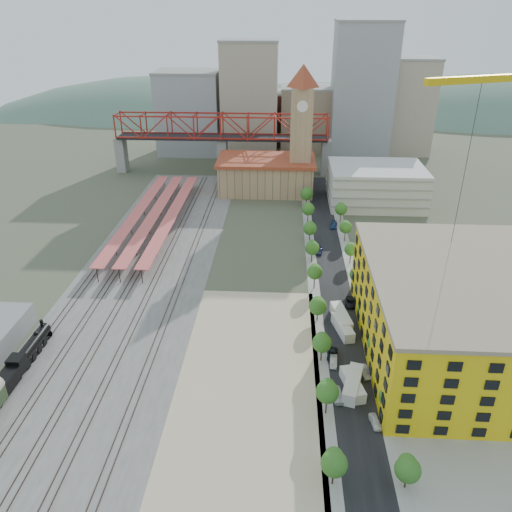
# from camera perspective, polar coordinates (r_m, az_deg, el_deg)

# --- Properties ---
(ground) EXTENTS (400.00, 400.00, 0.00)m
(ground) POSITION_cam_1_polar(r_m,az_deg,el_deg) (127.10, 1.99, -4.68)
(ground) COLOR #474C38
(ground) RESTS_ON ground
(ballast_strip) EXTENTS (36.00, 165.00, 0.06)m
(ballast_strip) POSITION_cam_1_polar(r_m,az_deg,el_deg) (147.24, -11.97, -0.63)
(ballast_strip) COLOR #605E59
(ballast_strip) RESTS_ON ground
(dirt_lot) EXTENTS (28.00, 67.00, 0.06)m
(dirt_lot) POSITION_cam_1_polar(r_m,az_deg,el_deg) (101.62, -0.79, -13.85)
(dirt_lot) COLOR tan
(dirt_lot) RESTS_ON ground
(street_asphalt) EXTENTS (12.00, 170.00, 0.06)m
(street_asphalt) POSITION_cam_1_polar(r_m,az_deg,el_deg) (140.84, 8.67, -1.65)
(street_asphalt) COLOR black
(street_asphalt) RESTS_ON ground
(sidewalk_west) EXTENTS (3.00, 170.00, 0.04)m
(sidewalk_west) POSITION_cam_1_polar(r_m,az_deg,el_deg) (140.39, 6.44, -1.60)
(sidewalk_west) COLOR gray
(sidewalk_west) RESTS_ON ground
(sidewalk_east) EXTENTS (3.00, 170.00, 0.04)m
(sidewalk_east) POSITION_cam_1_polar(r_m,az_deg,el_deg) (141.51, 10.89, -1.70)
(sidewalk_east) COLOR gray
(sidewalk_east) RESTS_ON ground
(construction_pad) EXTENTS (50.00, 90.00, 0.06)m
(construction_pad) POSITION_cam_1_polar(r_m,az_deg,el_deg) (118.63, 24.36, -9.91)
(construction_pad) COLOR gray
(construction_pad) RESTS_ON ground
(rail_tracks) EXTENTS (26.56, 160.00, 0.18)m
(rail_tracks) POSITION_cam_1_polar(r_m,az_deg,el_deg) (147.66, -12.65, -0.57)
(rail_tracks) COLOR #382B23
(rail_tracks) RESTS_ON ground
(platform_canopies) EXTENTS (16.00, 80.00, 4.12)m
(platform_canopies) POSITION_cam_1_polar(r_m,az_deg,el_deg) (171.09, -11.50, 4.80)
(platform_canopies) COLOR #D35B51
(platform_canopies) RESTS_ON ground
(station_hall) EXTENTS (38.00, 24.00, 13.10)m
(station_hall) POSITION_cam_1_polar(r_m,az_deg,el_deg) (199.76, 1.18, 9.32)
(station_hall) COLOR tan
(station_hall) RESTS_ON ground
(clock_tower) EXTENTS (12.00, 12.00, 52.00)m
(clock_tower) POSITION_cam_1_polar(r_m,az_deg,el_deg) (192.39, 5.23, 15.31)
(clock_tower) COLOR tan
(clock_tower) RESTS_ON ground
(parking_garage) EXTENTS (34.00, 26.00, 14.00)m
(parking_garage) POSITION_cam_1_polar(r_m,az_deg,el_deg) (191.22, 13.53, 7.89)
(parking_garage) COLOR silver
(parking_garage) RESTS_ON ground
(truss_bridge) EXTENTS (94.00, 9.60, 25.60)m
(truss_bridge) POSITION_cam_1_polar(r_m,az_deg,el_deg) (220.40, -3.92, 14.19)
(truss_bridge) COLOR gray
(truss_bridge) RESTS_ON ground
(construction_building) EXTENTS (44.60, 50.60, 18.80)m
(construction_building) POSITION_cam_1_polar(r_m,az_deg,el_deg) (112.58, 23.82, -6.10)
(construction_building) COLOR gold
(construction_building) RESTS_ON ground
(street_trees) EXTENTS (15.40, 124.40, 8.00)m
(street_trees) POSITION_cam_1_polar(r_m,az_deg,el_deg) (132.16, 9.02, -3.71)
(street_trees) COLOR #275B1B
(street_trees) RESTS_ON ground
(skyline) EXTENTS (133.00, 46.00, 60.00)m
(skyline) POSITION_cam_1_polar(r_m,az_deg,el_deg) (254.71, 4.68, 16.75)
(skyline) COLOR #9EA0A3
(skyline) RESTS_ON ground
(distant_hills) EXTENTS (647.00, 264.00, 227.00)m
(distant_hills) POSITION_cam_1_polar(r_m,az_deg,el_deg) (398.70, 9.32, 4.82)
(distant_hills) COLOR #4C6B59
(distant_hills) RESTS_ON ground
(locomotive) EXTENTS (2.88, 22.19, 5.55)m
(locomotive) POSITION_cam_1_polar(r_m,az_deg,el_deg) (114.11, -24.85, -10.32)
(locomotive) COLOR black
(locomotive) RESTS_ON ground
(site_trailer_a) EXTENTS (5.23, 10.28, 2.72)m
(site_trailer_a) POSITION_cam_1_polar(r_m,az_deg,el_deg) (100.11, 10.98, -14.18)
(site_trailer_a) COLOR silver
(site_trailer_a) RESTS_ON ground
(site_trailer_b) EXTENTS (4.29, 9.05, 2.40)m
(site_trailer_b) POSITION_cam_1_polar(r_m,az_deg,el_deg) (100.29, 10.97, -14.22)
(site_trailer_b) COLOR silver
(site_trailer_b) RESTS_ON ground
(site_trailer_c) EXTENTS (4.62, 9.56, 2.53)m
(site_trailer_c) POSITION_cam_1_polar(r_m,az_deg,el_deg) (115.13, 9.88, -8.05)
(site_trailer_c) COLOR silver
(site_trailer_c) RESTS_ON ground
(site_trailer_d) EXTENTS (4.52, 10.47, 2.78)m
(site_trailer_d) POSITION_cam_1_polar(r_m,az_deg,el_deg) (118.32, 9.70, -6.91)
(site_trailer_d) COLOR silver
(site_trailer_d) RESTS_ON ground
(car_0) EXTENTS (2.25, 4.75, 1.57)m
(car_0) POSITION_cam_1_polar(r_m,az_deg,el_deg) (98.18, 9.33, -15.43)
(car_0) COLOR silver
(car_0) RESTS_ON ground
(car_1) EXTENTS (1.84, 4.32, 1.39)m
(car_1) POSITION_cam_1_polar(r_m,az_deg,el_deg) (105.86, 8.84, -11.84)
(car_1) COLOR #9FA0A4
(car_1) RESTS_ON ground
(car_2) EXTENTS (2.74, 4.95, 1.31)m
(car_2) POSITION_cam_1_polar(r_m,az_deg,el_deg) (107.81, 8.73, -11.05)
(car_2) COLOR black
(car_2) RESTS_ON ground
(car_3) EXTENTS (2.63, 4.86, 1.34)m
(car_3) POSITION_cam_1_polar(r_m,az_deg,el_deg) (149.93, 7.22, 0.55)
(car_3) COLOR #1B2150
(car_3) RESTS_ON ground
(car_4) EXTENTS (2.17, 4.11, 1.33)m
(car_4) POSITION_cam_1_polar(r_m,az_deg,el_deg) (94.62, 13.48, -17.96)
(car_4) COLOR white
(car_4) RESTS_ON ground
(car_5) EXTENTS (2.13, 4.48, 1.42)m
(car_5) POSITION_cam_1_polar(r_m,az_deg,el_deg) (104.45, 12.33, -12.80)
(car_5) COLOR #A1A2A6
(car_5) RESTS_ON ground
(car_6) EXTENTS (3.21, 5.48, 1.43)m
(car_6) POSITION_cam_1_polar(r_m,az_deg,el_deg) (125.60, 10.70, -5.22)
(car_6) COLOR black
(car_6) RESTS_ON ground
(car_7) EXTENTS (2.86, 5.57, 1.55)m
(car_7) POSITION_cam_1_polar(r_m,az_deg,el_deg) (168.56, 8.88, 3.51)
(car_7) COLOR navy
(car_7) RESTS_ON ground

